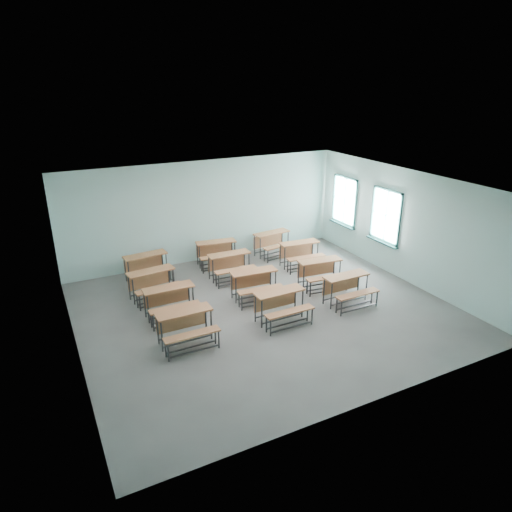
% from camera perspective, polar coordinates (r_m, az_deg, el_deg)
% --- Properties ---
extents(room, '(9.04, 8.04, 3.24)m').
position_cam_1_polar(room, '(11.11, 1.52, 0.69)').
color(room, slate).
rests_on(room, ground).
extents(desk_unit_r0c0, '(1.24, 0.83, 0.77)m').
position_cam_1_polar(desk_unit_r0c0, '(10.19, -8.74, -8.32)').
color(desk_unit_r0c0, '#9E5E39').
rests_on(desk_unit_r0c0, ground).
extents(desk_unit_r0c1, '(1.24, 0.84, 0.77)m').
position_cam_1_polar(desk_unit_r0c1, '(10.98, 3.22, -5.77)').
color(desk_unit_r0c1, '#9E5E39').
rests_on(desk_unit_r0c1, ground).
extents(desk_unit_r0c2, '(1.24, 0.84, 0.77)m').
position_cam_1_polar(desk_unit_r0c2, '(12.04, 11.48, -3.63)').
color(desk_unit_r0c2, '#9E5E39').
rests_on(desk_unit_r0c2, ground).
extents(desk_unit_r1c0, '(1.24, 0.84, 0.77)m').
position_cam_1_polar(desk_unit_r1c0, '(11.34, -10.68, -5.20)').
color(desk_unit_r1c0, '#9E5E39').
rests_on(desk_unit_r1c0, ground).
extents(desk_unit_r1c1, '(1.30, 0.92, 0.77)m').
position_cam_1_polar(desk_unit_r1c1, '(12.05, -0.09, -3.15)').
color(desk_unit_r1c1, '#9E5E39').
rests_on(desk_unit_r1c1, ground).
extents(desk_unit_r1c2, '(1.32, 0.97, 0.77)m').
position_cam_1_polar(desk_unit_r1c2, '(12.88, 8.17, -1.70)').
color(desk_unit_r1c2, '#9E5E39').
rests_on(desk_unit_r1c2, ground).
extents(desk_unit_r2c0, '(1.32, 0.97, 0.77)m').
position_cam_1_polar(desk_unit_r2c0, '(12.38, -12.75, -3.02)').
color(desk_unit_r2c0, '#9E5E39').
rests_on(desk_unit_r2c0, ground).
extents(desk_unit_r2c1, '(1.25, 0.86, 0.77)m').
position_cam_1_polar(desk_unit_r2c1, '(13.24, -3.20, -0.84)').
color(desk_unit_r2c1, '#9E5E39').
rests_on(desk_unit_r2c1, ground).
extents(desk_unit_r2c2, '(1.31, 0.94, 0.77)m').
position_cam_1_polar(desk_unit_r2c2, '(14.19, 5.61, 0.65)').
color(desk_unit_r2c2, '#9E5E39').
rests_on(desk_unit_r2c2, ground).
extents(desk_unit_r3c0, '(1.31, 0.94, 0.77)m').
position_cam_1_polar(desk_unit_r3c0, '(13.52, -13.46, -0.95)').
color(desk_unit_r3c0, '#9E5E39').
rests_on(desk_unit_r3c0, ground).
extents(desk_unit_r3c1, '(1.34, 0.99, 0.77)m').
position_cam_1_polar(desk_unit_r3c1, '(14.24, -4.90, 0.74)').
color(desk_unit_r3c1, '#9E5E39').
rests_on(desk_unit_r3c1, ground).
extents(desk_unit_r3c2, '(1.33, 0.97, 0.77)m').
position_cam_1_polar(desk_unit_r3c2, '(15.05, 2.20, 1.97)').
color(desk_unit_r3c2, '#9E5E39').
rests_on(desk_unit_r3c2, ground).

